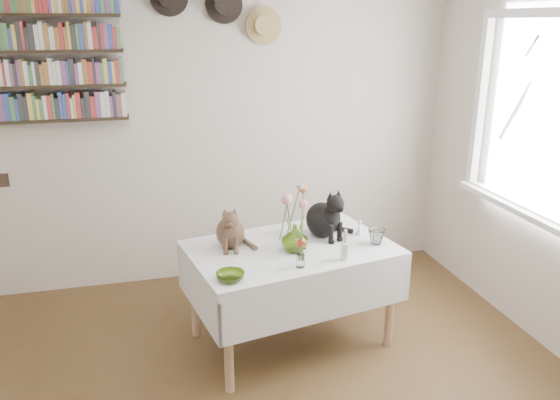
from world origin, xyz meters
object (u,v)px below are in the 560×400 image
object	(u,v)px
bookshelf_unit	(50,57)
tabby_cat	(230,225)
dining_table	(291,271)
flower_vase	(295,238)
black_cat	(322,211)

from	to	relation	value
bookshelf_unit	tabby_cat	bearing A→B (deg)	-42.26
dining_table	tabby_cat	distance (m)	0.51
dining_table	flower_vase	bearing A→B (deg)	-88.06
dining_table	bookshelf_unit	size ratio (longest dim) A/B	1.43
dining_table	tabby_cat	world-z (taller)	tabby_cat
dining_table	flower_vase	distance (m)	0.27
tabby_cat	bookshelf_unit	distance (m)	1.78
tabby_cat	black_cat	size ratio (longest dim) A/B	0.85
tabby_cat	bookshelf_unit	bearing A→B (deg)	145.89
black_cat	bookshelf_unit	size ratio (longest dim) A/B	0.35
tabby_cat	dining_table	bearing A→B (deg)	-7.02
bookshelf_unit	dining_table	bearing A→B (deg)	-36.65
black_cat	bookshelf_unit	bearing A→B (deg)	130.04
black_cat	flower_vase	xyz separation A→B (m)	(-0.25, -0.21, -0.09)
tabby_cat	black_cat	xyz separation A→B (m)	(0.63, 0.04, 0.03)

